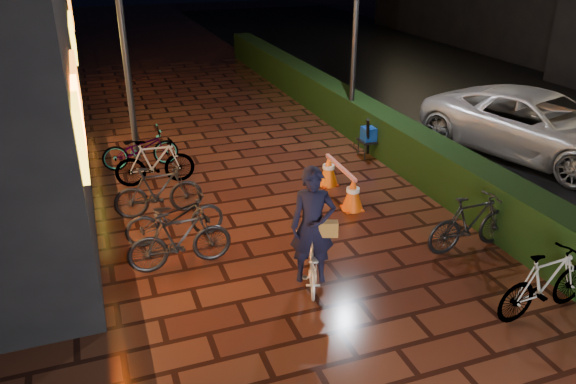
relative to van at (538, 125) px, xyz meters
name	(u,v)px	position (x,y,z in m)	size (l,w,h in m)	color
ground	(358,300)	(-6.59, -3.89, -0.77)	(80.00, 80.00, 0.00)	#381911
asphalt_road	(574,131)	(2.41, 1.11, -0.76)	(11.00, 60.00, 0.01)	black
hedge	(338,104)	(-3.29, 4.11, -0.27)	(0.70, 20.00, 1.00)	black
van	(538,125)	(0.00, 0.00, 0.00)	(2.52, 5.46, 1.52)	#BABABF
lamp_post_hedge	(355,31)	(-3.54, 2.74, 1.95)	(0.46, 0.26, 4.94)	black
lamp_post_sf	(122,29)	(-8.98, 3.09, 2.23)	(0.52, 0.22, 5.45)	black
cyclist	(312,243)	(-7.07, -3.26, -0.05)	(0.91, 1.42, 1.92)	silver
traffic_barrier	(340,181)	(-5.34, -0.52, -0.43)	(0.46, 1.67, 0.67)	#D84E0B
cart_assembly	(371,135)	(-3.73, 1.28, -0.22)	(0.59, 0.58, 1.06)	black
parked_bikes_storefront	(159,186)	(-8.85, 0.13, -0.29)	(1.90, 5.14, 1.00)	black
parked_bikes_hedge	(505,250)	(-4.24, -4.10, -0.27)	(1.82, 2.40, 1.00)	black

